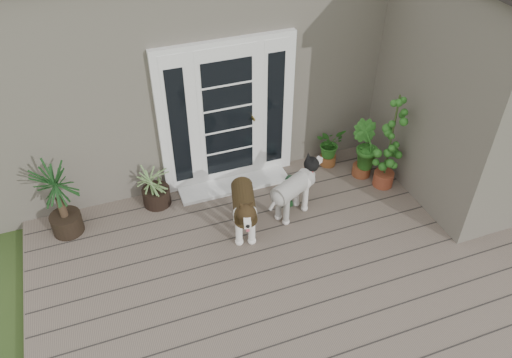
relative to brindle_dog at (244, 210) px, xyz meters
name	(u,v)px	position (x,y,z in m)	size (l,w,h in m)	color
deck	(303,286)	(0.38, -1.04, -0.44)	(6.20, 4.60, 0.12)	#6B5B4C
house_main	(200,31)	(0.38, 3.21, 1.05)	(7.40, 4.00, 3.10)	#665E54
house_wing	(477,91)	(3.28, 0.06, 1.05)	(1.60, 2.40, 3.10)	#665E54
door_unit	(227,115)	(0.18, 1.16, 0.70)	(1.90, 0.14, 2.15)	white
door_step	(234,184)	(0.18, 0.96, -0.35)	(1.60, 0.40, 0.05)	white
brindle_dog	(244,210)	(0.00, 0.00, 0.00)	(0.39, 0.91, 0.75)	#3F2E17
white_dog	(293,194)	(0.72, 0.11, -0.03)	(0.35, 0.83, 0.69)	silver
spider_plant	(155,184)	(-0.95, 0.96, -0.04)	(0.64, 0.64, 0.68)	#82935A
yucca	(59,200)	(-2.15, 0.81, 0.16)	(0.75, 0.75, 1.08)	black
herb_a	(329,150)	(1.68, 0.96, -0.11)	(0.41, 0.41, 0.53)	#195719
herb_b	(364,156)	(2.04, 0.55, -0.04)	(0.44, 0.44, 0.67)	#1A5E1F
herb_c	(392,137)	(2.74, 0.90, -0.10)	(0.35, 0.35, 0.55)	#1C5518
sapling	(391,141)	(2.21, 0.23, 0.39)	(0.45, 0.45, 1.53)	#265317
clog_left	(295,183)	(1.00, 0.65, -0.33)	(0.15, 0.33, 0.10)	black
clog_right	(285,198)	(0.74, 0.38, -0.33)	(0.15, 0.32, 0.10)	#153619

